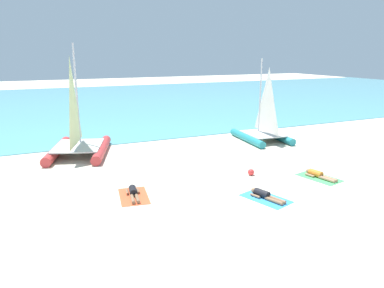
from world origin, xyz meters
TOP-DOWN VIEW (x-y plane):
  - ground_plane at (0.00, 10.00)m, footprint 120.00×120.00m
  - ocean_water at (0.00, 30.92)m, footprint 120.00×40.00m
  - sailboat_teal at (6.43, 8.17)m, footprint 2.87×4.19m
  - sailboat_red at (-4.88, 9.45)m, footprint 4.23×5.33m
  - towel_left at (-3.64, 2.45)m, footprint 1.37×2.04m
  - sunbather_left at (-3.63, 2.51)m, footprint 0.64×1.57m
  - towel_middle at (1.04, 0.11)m, footprint 1.62×2.14m
  - sunbather_middle at (1.02, 0.17)m, footprint 0.84×1.54m
  - towel_right at (4.69, 1.13)m, footprint 1.48×2.09m
  - sunbather_right at (4.68, 1.20)m, footprint 0.72×1.56m
  - beach_ball at (2.03, 2.70)m, footprint 0.30×0.30m

SIDE VIEW (x-z plane):
  - ground_plane at x=0.00m, z-range 0.00..0.00m
  - towel_left at x=-3.64m, z-range 0.00..0.01m
  - towel_middle at x=1.04m, z-range 0.00..0.01m
  - towel_right at x=4.69m, z-range 0.00..0.01m
  - ocean_water at x=0.00m, z-range 0.00..0.05m
  - sunbather_left at x=-3.63m, z-range -0.02..0.28m
  - sunbather_middle at x=1.02m, z-range -0.02..0.28m
  - sunbather_right at x=4.68m, z-range -0.02..0.28m
  - beach_ball at x=2.03m, z-range 0.00..0.30m
  - sailboat_teal at x=6.43m, z-range -1.83..3.39m
  - sailboat_red at x=-4.88m, z-range -2.13..3.94m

